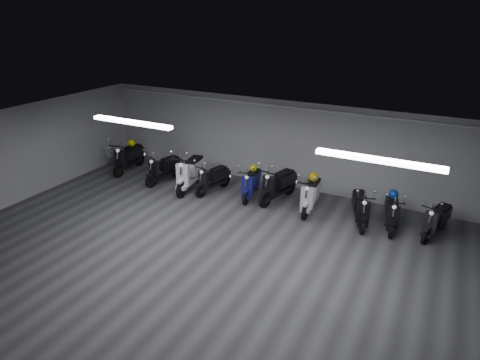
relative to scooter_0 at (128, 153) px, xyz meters
The scene contains 22 objects.
floor 6.82m from the scooter_0, 32.26° to the right, with size 14.00×10.00×0.01m, color #3E3E41.
ceiling 7.10m from the scooter_0, 32.26° to the right, with size 14.00×10.00×0.01m, color gray.
back_wall 5.94m from the scooter_0, 13.57° to the left, with size 14.00×0.01×2.80m, color #A6A6A9.
left_wall 3.90m from the scooter_0, 109.32° to the right, with size 0.01×10.00×2.80m, color #A6A6A9.
fluor_strip_left 4.31m from the scooter_0, 43.77° to the right, with size 2.40×0.18×0.08m, color white.
fluor_strip_right 9.35m from the scooter_0, 16.70° to the right, with size 2.40×0.18×0.08m, color white.
conduit 6.19m from the scooter_0, 12.76° to the left, with size 0.05×0.05×13.60m, color white.
scooter_0 is the anchor object (origin of this frame).
scooter_1 1.72m from the scooter_0, ahead, with size 0.57×1.71×1.27m, color black, non-canonical shape.
scooter_2 2.80m from the scooter_0, ahead, with size 0.67×2.01×1.50m, color white, non-canonical shape.
scooter_3 3.56m from the scooter_0, ahead, with size 0.54×1.62×1.20m, color black, non-canonical shape.
scooter_4 4.79m from the scooter_0, ahead, with size 0.55×1.65×1.23m, color navy, non-canonical shape.
scooter_5 5.62m from the scooter_0, ahead, with size 0.61×1.84×1.37m, color black, non-canonical shape.
scooter_6 6.69m from the scooter_0, ahead, with size 0.58×1.75×1.31m, color silver, non-canonical shape.
scooter_7 8.12m from the scooter_0, ahead, with size 0.55×1.66×1.24m, color black, non-canonical shape.
scooter_8 8.89m from the scooter_0, ahead, with size 0.54×1.62×1.21m, color black, non-canonical shape.
scooter_9 9.96m from the scooter_0, ahead, with size 0.54×1.62×1.21m, color black, non-canonical shape.
bicycle 0.77m from the scooter_0, behind, with size 0.66×1.86×1.21m, color white.
helmet_0 4.76m from the scooter_0, ahead, with size 0.23×0.23×0.23m, color #C8D80C.
helmet_1 0.39m from the scooter_0, 95.98° to the left, with size 0.26×0.26×0.26m, color #DEEC0D.
helmet_3 6.68m from the scooter_0, ahead, with size 0.28×0.28×0.28m, color #E8AC0D.
helmet_4 8.85m from the scooter_0, ahead, with size 0.26×0.26×0.26m, color navy.
Camera 1 is at (4.01, -6.63, 5.37)m, focal length 30.59 mm.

